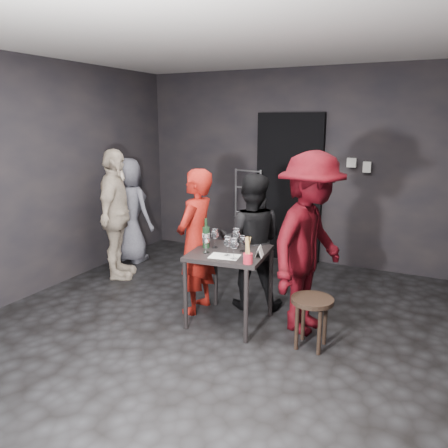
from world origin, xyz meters
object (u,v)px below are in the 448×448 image
at_px(wine_bottle, 206,236).
at_px(breadstick_cup, 248,251).
at_px(server_red, 196,241).
at_px(woman_black, 251,243).
at_px(bystander_grey, 128,211).
at_px(stool, 312,307).
at_px(man_maroon, 310,230).
at_px(hand_truck, 246,241).
at_px(tasting_table, 229,261).
at_px(bystander_cream, 115,208).

distance_m(wine_bottle, breadstick_cup, 0.64).
height_order(server_red, wine_bottle, server_red).
xyz_separation_m(woman_black, bystander_grey, (-2.18, 0.69, 0.03)).
distance_m(server_red, breadstick_cup, 0.85).
xyz_separation_m(stool, man_maroon, (-0.13, 0.33, 0.62)).
distance_m(hand_truck, stool, 2.75).
bearing_deg(hand_truck, server_red, -74.79).
relative_size(stool, wine_bottle, 1.56).
distance_m(man_maroon, breadstick_cup, 0.65).
relative_size(tasting_table, man_maroon, 0.37).
relative_size(hand_truck, stool, 2.77).
xyz_separation_m(server_red, wine_bottle, (0.18, -0.10, 0.09)).
bearing_deg(breadstick_cup, woman_black, 110.72).
bearing_deg(tasting_table, bystander_grey, 151.60).
height_order(stool, man_maroon, man_maroon).
height_order(hand_truck, man_maroon, man_maroon).
xyz_separation_m(wine_bottle, breadstick_cup, (0.58, -0.28, 0.00)).
bearing_deg(bystander_cream, woman_black, -117.24).
xyz_separation_m(hand_truck, man_maroon, (1.47, -1.90, 0.77)).
distance_m(bystander_cream, wine_bottle, 1.68).
relative_size(server_red, breadstick_cup, 5.92).
xyz_separation_m(tasting_table, stool, (0.87, -0.13, -0.27)).
xyz_separation_m(server_red, bystander_cream, (-1.42, 0.43, 0.14)).
height_order(server_red, man_maroon, man_maroon).
distance_m(hand_truck, tasting_table, 2.27).
bearing_deg(stool, woman_black, 144.43).
relative_size(man_maroon, bystander_cream, 1.09).
xyz_separation_m(tasting_table, man_maroon, (0.74, 0.20, 0.35)).
height_order(stool, breadstick_cup, breadstick_cup).
distance_m(tasting_table, stool, 0.92).
distance_m(woman_black, bystander_grey, 2.29).
distance_m(stool, woman_black, 1.09).
relative_size(tasting_table, stool, 1.60).
distance_m(server_red, woman_black, 0.60).
distance_m(bystander_grey, wine_bottle, 2.21).
xyz_separation_m(stool, bystander_grey, (-3.02, 1.29, 0.36)).
bearing_deg(hand_truck, tasting_table, -63.81).
height_order(tasting_table, wine_bottle, wine_bottle).
bearing_deg(breadstick_cup, bystander_grey, 149.81).
relative_size(woman_black, breadstick_cup, 5.44).
bearing_deg(breadstick_cup, man_maroon, 47.60).
bearing_deg(server_red, man_maroon, 93.87).
bearing_deg(bystander_cream, server_red, -132.09).
xyz_separation_m(woman_black, man_maroon, (0.71, -0.27, 0.29)).
bearing_deg(tasting_table, bystander_cream, 163.64).
bearing_deg(bystander_grey, stool, 159.93).
height_order(bystander_cream, breadstick_cup, bystander_cream).
relative_size(stool, bystander_cream, 0.26).
xyz_separation_m(server_red, woman_black, (0.47, 0.36, -0.06)).
bearing_deg(woman_black, tasting_table, 68.94).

